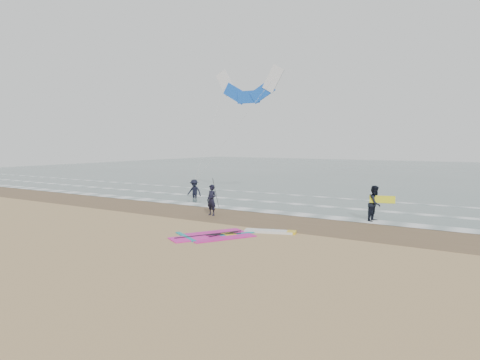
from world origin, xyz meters
The scene contains 11 objects.
ground centered at (0.00, 0.00, 0.00)m, with size 120.00×120.00×0.00m, color tan.
sea_water centered at (0.00, 48.00, 0.01)m, with size 120.00×80.00×0.02m, color #47605E.
wet_sand_band centered at (0.00, 6.00, 0.00)m, with size 120.00×5.00×0.01m, color brown.
foam_waterline centered at (0.00, 10.44, 0.03)m, with size 120.00×9.15×0.02m.
windsurf_rig centered at (1.51, 1.56, 0.03)m, with size 4.98×4.71×0.12m.
person_standing centered at (-2.37, 5.35, 0.90)m, with size 0.66×0.43×1.80m, color black.
person_walking centered at (6.16, 8.51, 0.97)m, with size 0.94×0.73×1.94m, color black.
person_wading centered at (-7.89, 10.77, 0.90)m, with size 1.16×0.67×1.80m, color black.
held_pole centered at (-2.07, 5.35, 1.32)m, with size 0.17×0.86×1.82m.
carried_kiteboard centered at (6.56, 8.41, 1.23)m, with size 1.30×0.51×0.39m.
surf_kite centered at (-5.04, 13.99, 8.33)m, with size 6.03×3.34×8.81m.
Camera 1 is at (12.02, -14.65, 4.25)m, focal length 32.00 mm.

